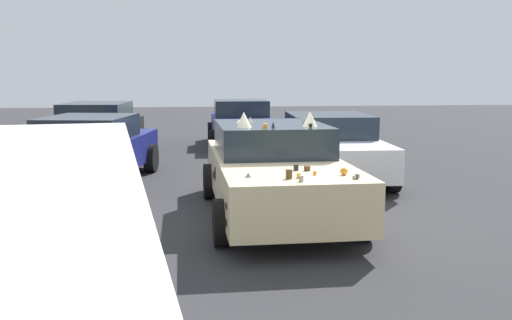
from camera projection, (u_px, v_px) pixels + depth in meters
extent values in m
plane|color=#2D2D30|center=(275.00, 216.00, 9.02)|extent=(60.00, 60.00, 0.00)
cube|color=beige|center=(275.00, 178.00, 8.93)|extent=(4.72, 1.94, 0.69)
cube|color=#1E2833|center=(271.00, 138.00, 9.25)|extent=(2.11, 1.74, 0.47)
cylinder|color=black|center=(362.00, 218.00, 7.68)|extent=(0.63, 0.23, 0.62)
cylinder|color=black|center=(222.00, 222.00, 7.43)|extent=(0.63, 0.23, 0.62)
cylinder|color=black|center=(312.00, 179.00, 10.52)|extent=(0.63, 0.23, 0.62)
cylinder|color=black|center=(210.00, 181.00, 10.27)|extent=(0.63, 0.23, 0.62)
ellipsoid|color=black|center=(215.00, 176.00, 9.00)|extent=(0.14, 0.02, 0.16)
ellipsoid|color=black|center=(226.00, 206.00, 6.92)|extent=(0.17, 0.02, 0.08)
ellipsoid|color=black|center=(215.00, 171.00, 8.92)|extent=(0.11, 0.02, 0.13)
ellipsoid|color=black|center=(214.00, 174.00, 9.34)|extent=(0.14, 0.02, 0.14)
ellipsoid|color=black|center=(226.00, 223.00, 6.94)|extent=(0.15, 0.02, 0.10)
ellipsoid|color=black|center=(339.00, 185.00, 8.72)|extent=(0.13, 0.02, 0.11)
cylinder|color=gray|center=(301.00, 179.00, 6.78)|extent=(0.08, 0.08, 0.07)
sphere|color=orange|center=(344.00, 171.00, 7.23)|extent=(0.10, 0.10, 0.10)
cylinder|color=black|center=(296.00, 168.00, 7.57)|extent=(0.07, 0.07, 0.08)
cylinder|color=orange|center=(299.00, 176.00, 7.02)|extent=(0.07, 0.07, 0.06)
sphere|color=orange|center=(315.00, 173.00, 7.23)|extent=(0.06, 0.06, 0.06)
cylinder|color=#51381E|center=(307.00, 168.00, 7.56)|extent=(0.11, 0.11, 0.07)
sphere|color=gray|center=(354.00, 177.00, 6.94)|extent=(0.05, 0.05, 0.05)
cylinder|color=#51381E|center=(289.00, 174.00, 6.98)|extent=(0.10, 0.10, 0.11)
sphere|color=#51381E|center=(356.00, 176.00, 6.97)|extent=(0.06, 0.06, 0.06)
cone|color=gray|center=(248.00, 175.00, 7.08)|extent=(0.09, 0.09, 0.07)
sphere|color=gray|center=(357.00, 176.00, 6.98)|extent=(0.07, 0.07, 0.07)
cone|color=silver|center=(239.00, 121.00, 9.39)|extent=(0.10, 0.10, 0.05)
cone|color=gray|center=(250.00, 119.00, 9.45)|extent=(0.10, 0.10, 0.09)
cylinder|color=black|center=(310.00, 125.00, 8.63)|extent=(0.08, 0.08, 0.05)
cylinder|color=gray|center=(304.00, 120.00, 9.49)|extent=(0.07, 0.07, 0.07)
cone|color=black|center=(273.00, 124.00, 8.54)|extent=(0.06, 0.06, 0.09)
cylinder|color=orange|center=(265.00, 126.00, 8.50)|extent=(0.10, 0.10, 0.06)
cone|color=beige|center=(310.00, 119.00, 8.71)|extent=(0.23, 0.23, 0.23)
cone|color=beige|center=(244.00, 120.00, 8.57)|extent=(0.23, 0.23, 0.23)
cube|color=white|center=(332.00, 153.00, 11.91)|extent=(4.07, 1.95, 0.63)
cube|color=#1E2833|center=(329.00, 125.00, 12.20)|extent=(2.07, 1.72, 0.46)
cylinder|color=black|center=(392.00, 175.00, 10.79)|extent=(0.65, 0.25, 0.64)
cylinder|color=black|center=(296.00, 177.00, 10.67)|extent=(0.65, 0.25, 0.64)
cylinder|color=black|center=(360.00, 157.00, 13.23)|extent=(0.65, 0.25, 0.64)
cylinder|color=black|center=(281.00, 157.00, 13.11)|extent=(0.65, 0.25, 0.64)
cube|color=black|center=(99.00, 134.00, 15.46)|extent=(4.64, 2.05, 0.66)
cube|color=#1E2833|center=(96.00, 113.00, 15.18)|extent=(2.24, 1.72, 0.52)
cylinder|color=black|center=(81.00, 139.00, 16.86)|extent=(0.67, 0.27, 0.65)
cylinder|color=black|center=(140.00, 138.00, 16.92)|extent=(0.67, 0.27, 0.65)
cylinder|color=black|center=(50.00, 151.00, 14.09)|extent=(0.67, 0.27, 0.65)
cylinder|color=black|center=(121.00, 151.00, 14.15)|extent=(0.67, 0.27, 0.65)
cube|color=navy|center=(241.00, 127.00, 17.80)|extent=(4.04, 1.82, 0.64)
cube|color=#1E2833|center=(241.00, 108.00, 17.94)|extent=(1.73, 1.65, 0.49)
cylinder|color=black|center=(276.00, 140.00, 16.70)|extent=(0.63, 0.23, 0.63)
cylinder|color=black|center=(213.00, 140.00, 16.52)|extent=(0.63, 0.23, 0.63)
cylinder|color=black|center=(266.00, 131.00, 19.15)|extent=(0.63, 0.23, 0.63)
cylinder|color=black|center=(211.00, 132.00, 18.97)|extent=(0.63, 0.23, 0.63)
cube|color=navy|center=(93.00, 154.00, 11.67)|extent=(4.58, 2.40, 0.64)
cube|color=#1E2833|center=(88.00, 128.00, 11.40)|extent=(2.21, 1.88, 0.47)
cylinder|color=black|center=(75.00, 158.00, 13.09)|extent=(0.67, 0.32, 0.64)
cylinder|color=black|center=(151.00, 158.00, 13.00)|extent=(0.67, 0.32, 0.64)
cylinder|color=black|center=(21.00, 179.00, 10.43)|extent=(0.67, 0.32, 0.64)
cylinder|color=black|center=(116.00, 180.00, 10.34)|extent=(0.67, 0.32, 0.64)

